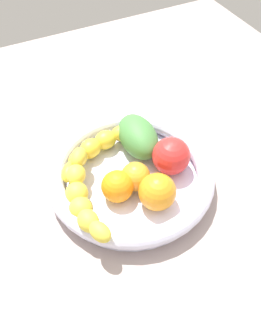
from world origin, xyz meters
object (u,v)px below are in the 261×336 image
at_px(banana_draped_left, 82,197).
at_px(orange_mid_right, 157,192).
at_px(banana_draped_right, 101,146).
at_px(orange_mid_left, 117,186).
at_px(tomato_red, 171,156).
at_px(mango_green, 138,136).
at_px(fruit_bowl, 130,175).
at_px(orange_front, 137,176).

relative_size(banana_draped_left, orange_mid_right, 3.13).
bearing_deg(banana_draped_right, orange_mid_left, 82.80).
xyz_separation_m(banana_draped_left, tomato_red, (-0.19, -0.01, 0.00)).
xyz_separation_m(orange_mid_right, mango_green, (-0.03, -0.14, -0.00)).
bearing_deg(banana_draped_left, fruit_bowl, -166.03).
bearing_deg(orange_mid_left, orange_front, -170.95).
distance_m(orange_front, tomato_red, 0.08).
bearing_deg(orange_mid_left, mango_green, -133.57).
distance_m(banana_draped_right, orange_mid_left, 0.11).
distance_m(banana_draped_right, tomato_red, 0.14).
relative_size(orange_front, orange_mid_right, 0.82).
bearing_deg(orange_mid_left, banana_draped_left, -0.88).
distance_m(orange_mid_left, mango_green, 0.13).
relative_size(banana_draped_right, orange_mid_left, 3.73).
relative_size(fruit_bowl, tomato_red, 4.37).
relative_size(orange_mid_right, mango_green, 0.57).
bearing_deg(orange_mid_left, banana_draped_right, -97.20).
distance_m(orange_front, mango_green, 0.10).
xyz_separation_m(orange_mid_left, orange_mid_right, (-0.06, 0.04, 0.00)).
bearing_deg(banana_draped_left, banana_draped_right, -126.76).
xyz_separation_m(orange_front, tomato_red, (-0.08, -0.01, 0.01)).
height_order(orange_mid_left, orange_mid_right, orange_mid_right).
relative_size(fruit_bowl, orange_front, 5.76).
height_order(orange_mid_right, mango_green, orange_mid_right).
height_order(banana_draped_right, orange_front, orange_front).
height_order(fruit_bowl, banana_draped_left, banana_draped_left).
height_order(fruit_bowl, orange_front, orange_front).
height_order(banana_draped_left, tomato_red, tomato_red).
xyz_separation_m(fruit_bowl, orange_mid_left, (0.04, 0.03, 0.02)).
distance_m(banana_draped_right, mango_green, 0.08).
distance_m(fruit_bowl, orange_mid_left, 0.05).
distance_m(orange_mid_left, orange_mid_right, 0.07).
xyz_separation_m(orange_front, orange_mid_right, (-0.01, 0.05, 0.01)).
height_order(orange_front, tomato_red, tomato_red).
xyz_separation_m(banana_draped_left, orange_mid_left, (-0.07, 0.00, -0.01)).
bearing_deg(tomato_red, fruit_bowl, -8.54).
bearing_deg(fruit_bowl, orange_mid_left, 34.77).
height_order(fruit_bowl, mango_green, mango_green).
xyz_separation_m(banana_draped_left, banana_draped_right, (-0.08, -0.11, -0.01)).
bearing_deg(tomato_red, banana_draped_left, 4.44).
bearing_deg(banana_draped_left, orange_mid_right, 159.48).
bearing_deg(tomato_red, orange_mid_left, 7.38).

